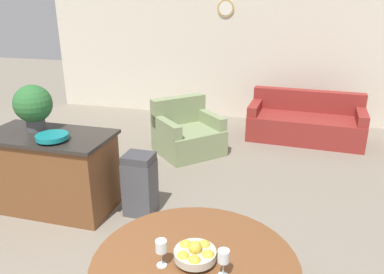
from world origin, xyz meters
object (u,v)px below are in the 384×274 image
teal_bowl (52,137)px  trash_bin (140,184)px  wine_glass_left (161,247)px  potted_plant (33,105)px  kitchen_island (52,171)px  armchair (187,135)px  wine_glass_right (224,257)px  couch (305,123)px  fruit_bowl (195,254)px

teal_bowl → trash_bin: 1.05m
wine_glass_left → teal_bowl: size_ratio=0.55×
teal_bowl → potted_plant: (-0.38, 0.26, 0.24)m
kitchen_island → potted_plant: potted_plant is taller
armchair → wine_glass_right: bearing=-116.0°
teal_bowl → kitchen_island: bearing=138.2°
couch → armchair: armchair is taller
teal_bowl → wine_glass_left: bearing=-38.8°
wine_glass_left → fruit_bowl: bearing=24.1°
kitchen_island → wine_glass_right: bearing=-33.9°
wine_glass_left → potted_plant: size_ratio=0.35×
wine_glass_left → armchair: (-0.85, 3.52, -0.60)m
wine_glass_left → trash_bin: wine_glass_left is taller
kitchen_island → teal_bowl: teal_bowl is taller
wine_glass_left → kitchen_island: wine_glass_left is taller
wine_glass_right → potted_plant: bearing=146.8°
kitchen_island → armchair: 2.25m
trash_bin → armchair: armchair is taller
couch → teal_bowl: bearing=-125.4°
couch → armchair: bearing=-145.1°
fruit_bowl → wine_glass_right: (0.19, -0.08, 0.07)m
fruit_bowl → couch: size_ratio=0.14×
wine_glass_left → potted_plant: bearing=142.0°
potted_plant → wine_glass_left: bearing=-38.0°
wine_glass_left → couch: wine_glass_left is taller
wine_glass_right → couch: bearing=83.2°
fruit_bowl → teal_bowl: size_ratio=0.80×
wine_glass_right → teal_bowl: teal_bowl is taller
couch → trash_bin: bearing=-118.1°
wine_glass_left → trash_bin: size_ratio=0.25×
potted_plant → teal_bowl: bearing=-34.1°
potted_plant → fruit_bowl: bearing=-34.1°
fruit_bowl → teal_bowl: 2.25m
fruit_bowl → wine_glass_right: wine_glass_right is taller
couch → potted_plant: bearing=-131.6°
teal_bowl → armchair: teal_bowl is taller
kitchen_island → couch: 4.18m
potted_plant → couch: (2.98, 3.03, -0.91)m
wine_glass_right → kitchen_island: bearing=146.1°
wine_glass_right → trash_bin: size_ratio=0.25×
potted_plant → kitchen_island: bearing=-25.3°
kitchen_island → trash_bin: kitchen_island is taller
teal_bowl → couch: teal_bowl is taller
kitchen_island → potted_plant: size_ratio=2.75×
fruit_bowl → wine_glass_right: 0.22m
kitchen_island → armchair: bearing=63.5°
potted_plant → armchair: (1.20, 1.92, -0.90)m
kitchen_island → couch: (2.78, 3.12, -0.18)m
wine_glass_left → couch: size_ratio=0.09×
trash_bin → armchair: 1.87m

